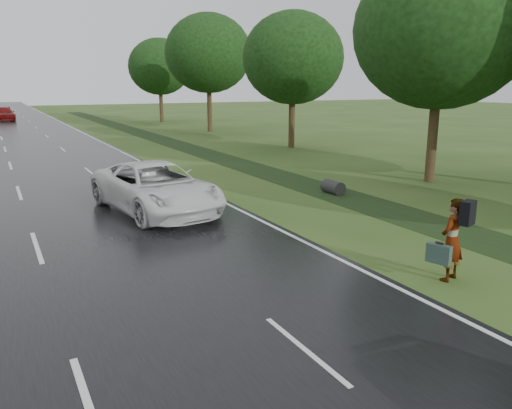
{
  "coord_description": "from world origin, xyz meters",
  "views": [
    {
      "loc": [
        -0.79,
        -6.34,
        4.4
      ],
      "look_at": [
        5.22,
        4.98,
        1.3
      ],
      "focal_mm": 35.0,
      "sensor_mm": 36.0,
      "label": 1
    }
  ],
  "objects": [
    {
      "name": "tree_east_d",
      "position": [
        17.8,
        38.0,
        7.15
      ],
      "size": [
        8.0,
        8.0,
        10.76
      ],
      "color": "#3D2A19",
      "rests_on": "ground"
    },
    {
      "name": "drainage_ditch",
      "position": [
        11.5,
        18.71,
        0.04
      ],
      "size": [
        2.2,
        120.0,
        0.56
      ],
      "color": "black",
      "rests_on": "ground"
    },
    {
      "name": "road",
      "position": [
        0.0,
        45.0,
        0.02
      ],
      "size": [
        14.0,
        180.0,
        0.04
      ],
      "primitive_type": "cube",
      "color": "black",
      "rests_on": "ground"
    },
    {
      "name": "edge_stripe_east",
      "position": [
        6.75,
        45.0,
        0.04
      ],
      "size": [
        0.12,
        180.0,
        0.01
      ],
      "primitive_type": "cube",
      "color": "silver",
      "rests_on": "road"
    },
    {
      "name": "tree_east_c",
      "position": [
        18.2,
        24.0,
        6.14
      ],
      "size": [
        7.0,
        7.0,
        9.29
      ],
      "color": "#3D2A19",
      "rests_on": "ground"
    },
    {
      "name": "far_car_red",
      "position": [
        1.0,
        62.8,
        0.84
      ],
      "size": [
        2.46,
        5.61,
        1.6
      ],
      "primitive_type": "imported",
      "rotation": [
        0.0,
        0.0,
        0.04
      ],
      "color": "maroon",
      "rests_on": "road"
    },
    {
      "name": "white_pickup",
      "position": [
        4.11,
        10.34,
        0.89
      ],
      "size": [
        3.67,
        6.48,
        1.71
      ],
      "primitive_type": "imported",
      "rotation": [
        0.0,
        0.0,
        0.14
      ],
      "color": "silver",
      "rests_on": "road"
    },
    {
      "name": "tree_east_f",
      "position": [
        17.5,
        52.0,
        6.37
      ],
      "size": [
        7.2,
        7.2,
        9.62
      ],
      "color": "#3D2A19",
      "rests_on": "ground"
    },
    {
      "name": "pedestrian",
      "position": [
        8.18,
        1.09,
        1.0
      ],
      "size": [
        1.0,
        0.77,
        1.93
      ],
      "rotation": [
        0.0,
        0.0,
        3.46
      ],
      "color": "#A5998C",
      "rests_on": "ground"
    },
    {
      "name": "tree_east_b",
      "position": [
        17.0,
        10.0,
        6.68
      ],
      "size": [
        7.6,
        7.6,
        10.11
      ],
      "color": "#3D2A19",
      "rests_on": "ground"
    },
    {
      "name": "center_line",
      "position": [
        0.0,
        45.0,
        0.04
      ],
      "size": [
        0.12,
        180.0,
        0.01
      ],
      "primitive_type": "cube",
      "color": "silver",
      "rests_on": "road"
    }
  ]
}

